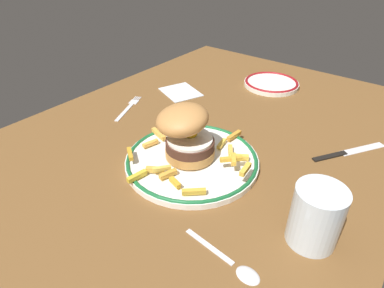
{
  "coord_description": "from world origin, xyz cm",
  "views": [
    {
      "loc": [
        -43.28,
        -36.15,
        39.45
      ],
      "look_at": [
        -1.74,
        -3.77,
        4.6
      ],
      "focal_mm": 30.46,
      "sensor_mm": 36.0,
      "label": 1
    }
  ],
  "objects": [
    {
      "name": "spoon",
      "position": [
        -17.09,
        -24.02,
        0.36
      ],
      "size": [
        3.01,
        13.4,
        0.9
      ],
      "color": "silver",
      "rests_on": "ground_plane"
    },
    {
      "name": "fries_pile",
      "position": [
        -2.9,
        -4.04,
        2.39
      ],
      "size": [
        26.93,
        25.5,
        2.71
      ],
      "color": "gold",
      "rests_on": "dinner_plate"
    },
    {
      "name": "side_plate",
      "position": [
        43.47,
        1.28,
        0.83
      ],
      "size": [
        16.12,
        16.12,
        1.6
      ],
      "color": "white",
      "rests_on": "ground_plane"
    },
    {
      "name": "ground_plane",
      "position": [
        0.0,
        0.0,
        -2.0
      ],
      "size": [
        128.32,
        80.69,
        4.0
      ],
      "primitive_type": "cube",
      "color": "brown"
    },
    {
      "name": "dinner_plate",
      "position": [
        -1.74,
        -3.77,
        0.84
      ],
      "size": [
        26.64,
        26.64,
        1.6
      ],
      "color": "white",
      "rests_on": "ground_plane"
    },
    {
      "name": "burger",
      "position": [
        -2.19,
        -2.64,
        7.09
      ],
      "size": [
        14.37,
        14.19,
        11.43
      ],
      "color": "#B87F3D",
      "rests_on": "dinner_plate"
    },
    {
      "name": "fork",
      "position": [
        7.2,
        24.4,
        0.18
      ],
      "size": [
        13.76,
        7.0,
        0.36
      ],
      "color": "silver",
      "rests_on": "ground_plane"
    },
    {
      "name": "napkin",
      "position": [
        23.09,
        19.79,
        0.2
      ],
      "size": [
        12.69,
        13.64,
        0.4
      ],
      "primitive_type": "cube",
      "rotation": [
        0.0,
        0.0,
        -0.39
      ],
      "color": "silver",
      "rests_on": "ground_plane"
    },
    {
      "name": "knife",
      "position": [
        20.42,
        -26.91,
        0.26
      ],
      "size": [
        15.95,
        11.0,
        0.7
      ],
      "color": "black",
      "rests_on": "ground_plane"
    },
    {
      "name": "water_glass",
      "position": [
        -5.92,
        -29.74,
        4.11
      ],
      "size": [
        7.43,
        7.43,
        9.68
      ],
      "color": "silver",
      "rests_on": "ground_plane"
    }
  ]
}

